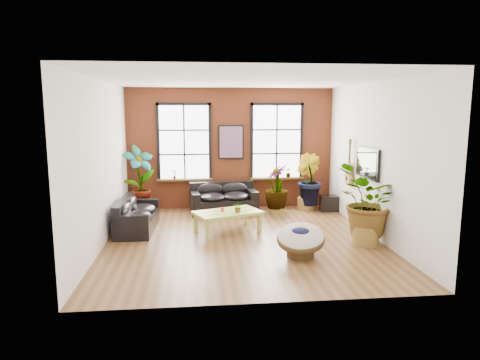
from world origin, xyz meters
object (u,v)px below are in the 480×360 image
object	(u,v)px
sofa_left	(135,216)
papasan_chair	(301,239)
sofa_back	(223,199)
coffee_table	(228,214)

from	to	relation	value
sofa_left	papasan_chair	bearing A→B (deg)	-121.25
papasan_chair	sofa_back	bearing A→B (deg)	128.54
sofa_left	papasan_chair	world-z (taller)	sofa_left
coffee_table	papasan_chair	distance (m)	2.33
sofa_back	papasan_chair	distance (m)	4.07
sofa_left	papasan_chair	distance (m)	4.19
coffee_table	papasan_chair	bearing A→B (deg)	-78.40
sofa_back	sofa_left	size ratio (longest dim) A/B	0.98
sofa_back	papasan_chair	world-z (taller)	sofa_back
sofa_back	sofa_left	distance (m)	2.72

